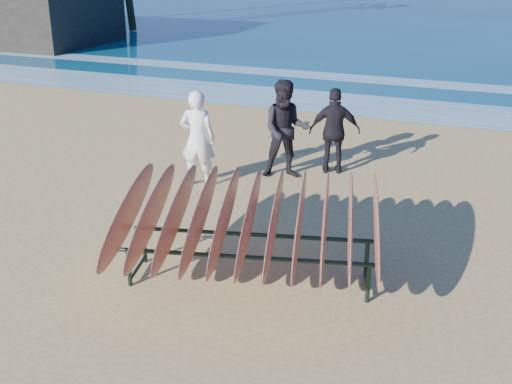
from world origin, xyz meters
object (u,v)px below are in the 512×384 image
(person_dark_a, at_px, (286,130))
(person_dark_b, at_px, (335,131))
(person_white, at_px, (198,139))
(surfboard_rack, at_px, (249,220))

(person_dark_a, relative_size, person_dark_b, 1.12)
(person_white, bearing_deg, person_dark_b, -152.89)
(surfboard_rack, height_order, person_white, person_white)
(person_dark_a, bearing_deg, person_white, -164.59)
(surfboard_rack, distance_m, person_dark_b, 4.45)
(person_white, bearing_deg, surfboard_rack, 116.95)
(person_white, relative_size, person_dark_b, 1.07)
(surfboard_rack, relative_size, person_dark_b, 2.28)
(person_white, xyz_separation_m, person_dark_a, (1.29, 0.97, 0.04))
(person_dark_a, bearing_deg, surfboard_rack, -98.48)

